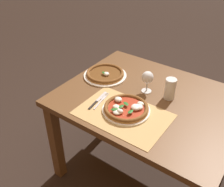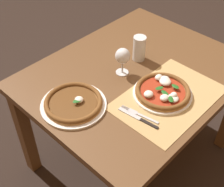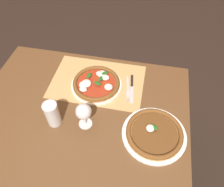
{
  "view_description": "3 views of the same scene",
  "coord_description": "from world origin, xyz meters",
  "px_view_note": "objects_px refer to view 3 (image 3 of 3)",
  "views": [
    {
      "loc": [
        0.63,
        -1.3,
        1.75
      ],
      "look_at": [
        -0.18,
        -0.18,
        0.8
      ],
      "focal_mm": 42.0,
      "sensor_mm": 36.0,
      "label": 1
    },
    {
      "loc": [
        -1.05,
        -0.83,
        1.81
      ],
      "look_at": [
        -0.29,
        -0.09,
        0.83
      ],
      "focal_mm": 50.0,
      "sensor_mm": 36.0,
      "label": 2
    },
    {
      "loc": [
        -0.31,
        0.61,
        1.72
      ],
      "look_at": [
        -0.16,
        -0.1,
        0.84
      ],
      "focal_mm": 35.0,
      "sensor_mm": 36.0,
      "label": 3
    }
  ],
  "objects_px": {
    "fork": "(128,89)",
    "knife": "(132,88)",
    "wine_glass": "(84,112)",
    "pizza_near": "(96,83)",
    "pizza_far": "(154,133)",
    "pint_glass": "(52,114)"
  },
  "relations": [
    {
      "from": "pizza_far",
      "to": "knife",
      "type": "distance_m",
      "value": 0.32
    },
    {
      "from": "pizza_near",
      "to": "pizza_far",
      "type": "bearing_deg",
      "value": 143.89
    },
    {
      "from": "pizza_near",
      "to": "pint_glass",
      "type": "height_order",
      "value": "pint_glass"
    },
    {
      "from": "pizza_far",
      "to": "fork",
      "type": "distance_m",
      "value": 0.32
    },
    {
      "from": "knife",
      "to": "wine_glass",
      "type": "bearing_deg",
      "value": 54.6
    },
    {
      "from": "fork",
      "to": "knife",
      "type": "xyz_separation_m",
      "value": [
        -0.02,
        -0.01,
        0.0
      ]
    },
    {
      "from": "pizza_far",
      "to": "pizza_near",
      "type": "bearing_deg",
      "value": -36.11
    },
    {
      "from": "wine_glass",
      "to": "pint_glass",
      "type": "bearing_deg",
      "value": 6.56
    },
    {
      "from": "pizza_far",
      "to": "wine_glass",
      "type": "distance_m",
      "value": 0.36
    },
    {
      "from": "pint_glass",
      "to": "knife",
      "type": "relative_size",
      "value": 0.67
    },
    {
      "from": "pizza_near",
      "to": "wine_glass",
      "type": "bearing_deg",
      "value": 91.74
    },
    {
      "from": "pizza_near",
      "to": "wine_glass",
      "type": "relative_size",
      "value": 1.93
    },
    {
      "from": "pizza_far",
      "to": "knife",
      "type": "bearing_deg",
      "value": -61.81
    },
    {
      "from": "pizza_near",
      "to": "fork",
      "type": "relative_size",
      "value": 1.5
    },
    {
      "from": "wine_glass",
      "to": "fork",
      "type": "distance_m",
      "value": 0.34
    },
    {
      "from": "fork",
      "to": "pizza_far",
      "type": "bearing_deg",
      "value": 122.44
    },
    {
      "from": "wine_glass",
      "to": "knife",
      "type": "relative_size",
      "value": 0.72
    },
    {
      "from": "wine_glass",
      "to": "knife",
      "type": "xyz_separation_m",
      "value": [
        -0.2,
        -0.28,
        -0.1
      ]
    },
    {
      "from": "knife",
      "to": "fork",
      "type": "bearing_deg",
      "value": 27.19
    },
    {
      "from": "pizza_far",
      "to": "pint_glass",
      "type": "relative_size",
      "value": 2.22
    },
    {
      "from": "pint_glass",
      "to": "fork",
      "type": "relative_size",
      "value": 0.73
    },
    {
      "from": "pizza_near",
      "to": "knife",
      "type": "height_order",
      "value": "pizza_near"
    }
  ]
}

